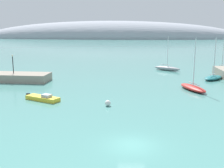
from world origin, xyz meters
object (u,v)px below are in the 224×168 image
motorboat_yellow_foreground (43,98)px  sailboat_black_end_of_line (222,68)px  sailboat_red_mid_mooring (193,87)px  sailboat_grey_outer_mooring (167,68)px  sailboat_teal_near_shore (213,77)px  harbor_lamp_post (13,62)px  mooring_buoy_white (108,103)px

motorboat_yellow_foreground → sailboat_black_end_of_line: bearing=66.3°
sailboat_red_mid_mooring → sailboat_grey_outer_mooring: bearing=-16.3°
sailboat_teal_near_shore → sailboat_red_mid_mooring: (-6.00, -9.86, -0.01)m
sailboat_grey_outer_mooring → motorboat_yellow_foreground: 35.92m
sailboat_grey_outer_mooring → harbor_lamp_post: 35.05m
sailboat_grey_outer_mooring → mooring_buoy_white: size_ratio=10.59×
sailboat_grey_outer_mooring → sailboat_black_end_of_line: (13.29, 1.37, 0.01)m
harbor_lamp_post → sailboat_black_end_of_line: bearing=21.3°
sailboat_teal_near_shore → mooring_buoy_white: bearing=177.4°
sailboat_grey_outer_mooring → motorboat_yellow_foreground: (-20.92, -29.20, -0.23)m
sailboat_red_mid_mooring → mooring_buoy_white: sailboat_red_mid_mooring is taller
sailboat_grey_outer_mooring → harbor_lamp_post: bearing=-118.2°
sailboat_teal_near_shore → motorboat_yellow_foreground: (-28.69, -17.97, -0.16)m
sailboat_red_mid_mooring → mooring_buoy_white: size_ratio=11.11×
sailboat_red_mid_mooring → sailboat_grey_outer_mooring: (-1.77, 21.08, 0.07)m
sailboat_red_mid_mooring → motorboat_yellow_foreground: bearing=88.6°
sailboat_grey_outer_mooring → harbor_lamp_post: (-31.07, -15.90, 3.24)m
sailboat_teal_near_shore → motorboat_yellow_foreground: sailboat_teal_near_shore is taller
sailboat_black_end_of_line → mooring_buoy_white: (-24.69, -32.66, -0.19)m
mooring_buoy_white → sailboat_grey_outer_mooring: bearing=70.0°
sailboat_teal_near_shore → sailboat_grey_outer_mooring: size_ratio=1.01×
sailboat_teal_near_shore → motorboat_yellow_foreground: 33.85m
sailboat_red_mid_mooring → harbor_lamp_post: size_ratio=2.39×
sailboat_red_mid_mooring → sailboat_black_end_of_line: (11.52, 22.46, 0.09)m
sailboat_grey_outer_mooring → sailboat_black_end_of_line: sailboat_black_end_of_line is taller
sailboat_red_mid_mooring → sailboat_grey_outer_mooring: 21.16m
sailboat_red_mid_mooring → harbor_lamp_post: 33.41m
sailboat_grey_outer_mooring → harbor_lamp_post: size_ratio=2.27×
sailboat_teal_near_shore → harbor_lamp_post: (-38.84, -4.68, 3.30)m
sailboat_grey_outer_mooring → harbor_lamp_post: sailboat_grey_outer_mooring is taller
sailboat_black_end_of_line → motorboat_yellow_foreground: 45.88m
sailboat_grey_outer_mooring → mooring_buoy_white: 33.30m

